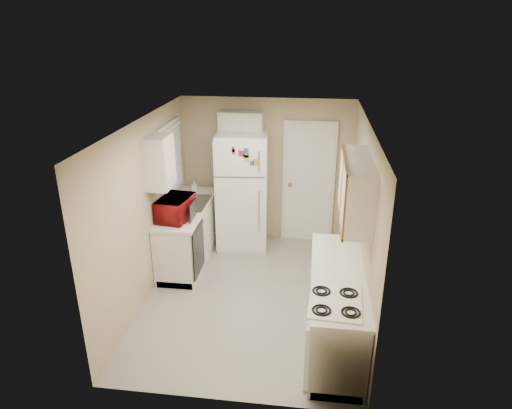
# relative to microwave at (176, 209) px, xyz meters

# --- Properties ---
(floor) EXTENTS (3.80, 3.80, 0.00)m
(floor) POSITION_rel_microwave_xyz_m (1.14, -0.43, -1.05)
(floor) COLOR #B3B1A8
(floor) RESTS_ON ground
(ceiling) EXTENTS (3.80, 3.80, 0.00)m
(ceiling) POSITION_rel_microwave_xyz_m (1.14, -0.43, 1.35)
(ceiling) COLOR white
(ceiling) RESTS_ON floor
(wall_left) EXTENTS (3.80, 3.80, 0.00)m
(wall_left) POSITION_rel_microwave_xyz_m (-0.26, -0.43, 0.15)
(wall_left) COLOR #C0AE89
(wall_left) RESTS_ON floor
(wall_right) EXTENTS (3.80, 3.80, 0.00)m
(wall_right) POSITION_rel_microwave_xyz_m (2.54, -0.43, 0.15)
(wall_right) COLOR #C0AE89
(wall_right) RESTS_ON floor
(wall_back) EXTENTS (2.80, 2.80, 0.00)m
(wall_back) POSITION_rel_microwave_xyz_m (1.14, 1.47, 0.15)
(wall_back) COLOR #C0AE89
(wall_back) RESTS_ON floor
(wall_front) EXTENTS (2.80, 2.80, 0.00)m
(wall_front) POSITION_rel_microwave_xyz_m (1.14, -2.33, 0.15)
(wall_front) COLOR #C0AE89
(wall_front) RESTS_ON floor
(left_counter) EXTENTS (0.60, 1.80, 0.90)m
(left_counter) POSITION_rel_microwave_xyz_m (0.04, 0.47, -0.60)
(left_counter) COLOR silver
(left_counter) RESTS_ON floor
(dishwasher) EXTENTS (0.03, 0.58, 0.72)m
(dishwasher) POSITION_rel_microwave_xyz_m (0.33, -0.13, -0.56)
(dishwasher) COLOR black
(dishwasher) RESTS_ON floor
(sink) EXTENTS (0.54, 0.74, 0.16)m
(sink) POSITION_rel_microwave_xyz_m (0.04, 0.62, -0.19)
(sink) COLOR gray
(sink) RESTS_ON left_counter
(microwave) EXTENTS (0.62, 0.39, 0.39)m
(microwave) POSITION_rel_microwave_xyz_m (0.00, 0.00, 0.00)
(microwave) COLOR maroon
(microwave) RESTS_ON left_counter
(soap_bottle) EXTENTS (0.11, 0.11, 0.20)m
(soap_bottle) POSITION_rel_microwave_xyz_m (-0.01, 1.08, -0.05)
(soap_bottle) COLOR silver
(soap_bottle) RESTS_ON left_counter
(window_blinds) EXTENTS (0.10, 0.98, 1.08)m
(window_blinds) POSITION_rel_microwave_xyz_m (-0.22, 0.62, 0.55)
(window_blinds) COLOR silver
(window_blinds) RESTS_ON wall_left
(upper_cabinet_left) EXTENTS (0.30, 0.45, 0.70)m
(upper_cabinet_left) POSITION_rel_microwave_xyz_m (-0.11, -0.21, 0.75)
(upper_cabinet_left) COLOR silver
(upper_cabinet_left) RESTS_ON wall_left
(refrigerator) EXTENTS (0.85, 0.83, 1.92)m
(refrigerator) POSITION_rel_microwave_xyz_m (0.78, 1.11, -0.09)
(refrigerator) COLOR white
(refrigerator) RESTS_ON floor
(cabinet_over_fridge) EXTENTS (0.70, 0.30, 0.40)m
(cabinet_over_fridge) POSITION_rel_microwave_xyz_m (0.74, 1.32, 0.95)
(cabinet_over_fridge) COLOR silver
(cabinet_over_fridge) RESTS_ON wall_back
(interior_door) EXTENTS (0.86, 0.06, 2.08)m
(interior_door) POSITION_rel_microwave_xyz_m (1.84, 1.43, -0.03)
(interior_door) COLOR white
(interior_door) RESTS_ON floor
(right_counter) EXTENTS (0.60, 2.00, 0.90)m
(right_counter) POSITION_rel_microwave_xyz_m (2.24, -1.23, -0.60)
(right_counter) COLOR silver
(right_counter) RESTS_ON floor
(stove) EXTENTS (0.57, 0.68, 0.78)m
(stove) POSITION_rel_microwave_xyz_m (2.18, -1.82, -0.66)
(stove) COLOR white
(stove) RESTS_ON floor
(upper_cabinet_right) EXTENTS (0.30, 1.20, 0.70)m
(upper_cabinet_right) POSITION_rel_microwave_xyz_m (2.39, -0.93, 0.75)
(upper_cabinet_right) COLOR silver
(upper_cabinet_right) RESTS_ON wall_right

